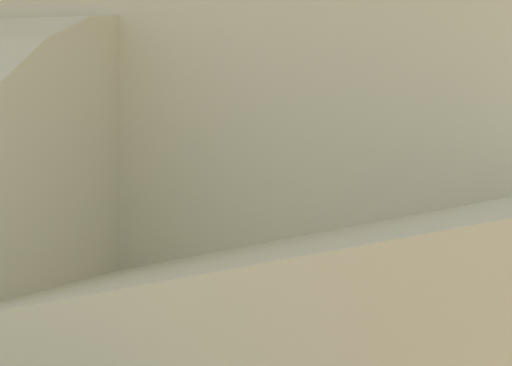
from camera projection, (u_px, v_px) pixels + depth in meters
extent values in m
plane|color=gray|center=(311.00, 232.00, 45.74)|extent=(400.00, 400.00, 0.00)
cube|color=#2E2E30|center=(311.00, 231.00, 45.74)|extent=(240.00, 26.00, 0.02)
cube|color=white|center=(289.00, 230.00, 46.13)|extent=(8.00, 0.70, 0.00)
cylinder|color=#9A9F9E|center=(376.00, 170.00, 44.06)|extent=(11.89, 2.09, 1.96)
cone|color=#9A9F9E|center=(197.00, 167.00, 47.11)|extent=(2.76, 1.70, 1.67)
ellipsoid|color=#3F5160|center=(291.00, 149.00, 45.42)|extent=(3.61, 1.14, 1.10)
cube|color=#9A9F9E|center=(365.00, 178.00, 40.03)|extent=(3.46, 6.04, 0.24)
cube|color=#9A9F9E|center=(434.00, 169.00, 47.25)|extent=(3.46, 6.04, 0.24)
cylinder|color=silver|center=(262.00, 212.00, 46.05)|extent=(0.18, 0.18, 1.40)
cylinder|color=black|center=(262.00, 221.00, 46.07)|extent=(0.76, 0.31, 0.76)
cylinder|color=silver|center=(410.00, 221.00, 41.94)|extent=(0.18, 0.18, 1.40)
cylinder|color=black|center=(410.00, 231.00, 41.96)|extent=(0.76, 0.31, 0.76)
cylinder|color=silver|center=(436.00, 215.00, 44.84)|extent=(0.18, 0.18, 1.40)
cylinder|color=black|center=(436.00, 223.00, 44.86)|extent=(0.76, 0.31, 0.76)
cube|color=#C6BC93|center=(78.00, 354.00, 4.95)|extent=(3.71, 9.43, 0.20)
cone|color=orange|center=(119.00, 258.00, 34.51)|extent=(0.44, 0.44, 0.55)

